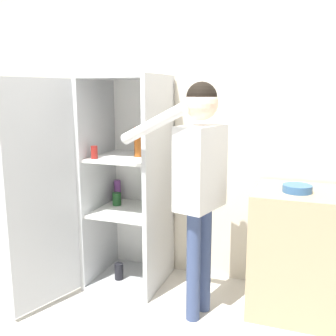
# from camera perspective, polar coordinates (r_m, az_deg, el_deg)

# --- Properties ---
(ground_plane) EXTENTS (12.00, 12.00, 0.00)m
(ground_plane) POSITION_cam_1_polar(r_m,az_deg,el_deg) (2.93, -3.82, -22.17)
(ground_plane) COLOR beige
(wall_back) EXTENTS (7.00, 0.06, 2.55)m
(wall_back) POSITION_cam_1_polar(r_m,az_deg,el_deg) (3.39, 2.65, 5.44)
(wall_back) COLOR beige
(wall_back) RESTS_ON ground_plane
(refrigerator) EXTENTS (0.81, 1.19, 1.74)m
(refrigerator) POSITION_cam_1_polar(r_m,az_deg,el_deg) (3.23, -7.87, -2.31)
(refrigerator) COLOR #B7BABC
(refrigerator) RESTS_ON ground_plane
(person) EXTENTS (0.70, 0.50, 1.67)m
(person) POSITION_cam_1_polar(r_m,az_deg,el_deg) (2.69, 4.58, -0.15)
(person) COLOR #384770
(person) RESTS_ON ground_plane
(counter) EXTENTS (0.74, 0.61, 0.92)m
(counter) POSITION_cam_1_polar(r_m,az_deg,el_deg) (3.08, 19.14, -11.45)
(counter) COLOR tan
(counter) RESTS_ON ground_plane
(bowl) EXTENTS (0.20, 0.20, 0.05)m
(bowl) POSITION_cam_1_polar(r_m,az_deg,el_deg) (2.88, 18.25, -2.84)
(bowl) COLOR #335B8E
(bowl) RESTS_ON counter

